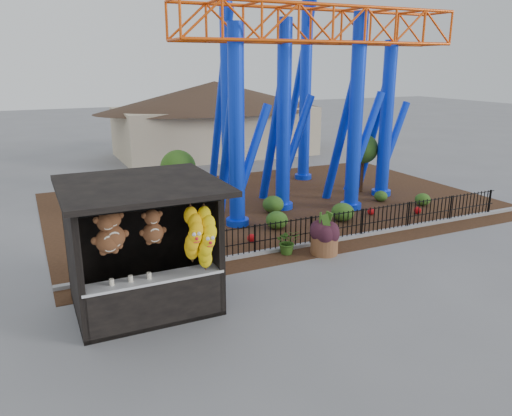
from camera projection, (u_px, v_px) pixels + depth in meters
name	position (u px, v px, depth m)	size (l,w,h in m)	color
ground	(277.00, 301.00, 12.37)	(120.00, 120.00, 0.00)	slate
mulch_bed	(273.00, 203.00, 20.95)	(18.00, 12.00, 0.02)	#331E11
curb	(342.00, 239.00, 16.60)	(18.00, 0.18, 0.12)	gray
prize_booth	(145.00, 250.00, 11.47)	(3.50, 3.40, 3.12)	black
picket_fence	(365.00, 222.00, 16.84)	(12.20, 0.06, 1.00)	black
roller_coaster	(297.00, 43.00, 19.81)	(11.00, 6.37, 10.82)	#0D34EB
terracotta_planter	(324.00, 244.00, 15.38)	(0.85, 0.85, 0.60)	brown
planter_foliage	(325.00, 226.00, 15.21)	(0.70, 0.70, 0.64)	black
potted_plant	(288.00, 242.00, 15.33)	(0.73, 0.63, 0.81)	#1C5F1C
landscaping	(324.00, 209.00, 19.04)	(8.70, 3.27, 0.68)	#2C5218
pavilion	(215.00, 106.00, 31.34)	(15.00, 15.00, 4.80)	#BFAD8C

